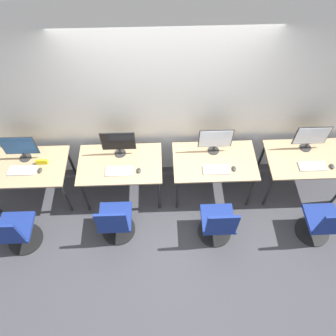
{
  "coord_description": "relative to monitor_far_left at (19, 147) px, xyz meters",
  "views": [
    {
      "loc": [
        -0.09,
        -2.35,
        4.4
      ],
      "look_at": [
        0.0,
        0.14,
        0.9
      ],
      "focal_mm": 35.0,
      "sensor_mm": 36.0,
      "label": 1
    }
  ],
  "objects": [
    {
      "name": "desk_right",
      "position": [
        2.65,
        -0.15,
        -0.32
      ],
      "size": [
        1.16,
        0.7,
        0.75
      ],
      "color": "tan",
      "rests_on": "ground_plane"
    },
    {
      "name": "keyboard_far_left",
      "position": [
        0.0,
        -0.23,
        -0.23
      ],
      "size": [
        0.37,
        0.16,
        0.02
      ],
      "color": "silver",
      "rests_on": "desk_far_left"
    },
    {
      "name": "office_chair_left",
      "position": [
        1.25,
        -0.85,
        -0.63
      ],
      "size": [
        0.48,
        0.48,
        0.88
      ],
      "color": "black",
      "rests_on": "ground_plane"
    },
    {
      "name": "monitor_far_right",
      "position": [
        3.97,
        0.04,
        0.0
      ],
      "size": [
        0.47,
        0.16,
        0.43
      ],
      "color": "#2D2D2D",
      "rests_on": "desk_far_right"
    },
    {
      "name": "monitor_far_left",
      "position": [
        0.0,
        0.0,
        0.0
      ],
      "size": [
        0.47,
        0.16,
        0.43
      ],
      "color": "#2D2D2D",
      "rests_on": "desk_far_left"
    },
    {
      "name": "keyboard_right",
      "position": [
        2.65,
        -0.31,
        -0.23
      ],
      "size": [
        0.37,
        0.16,
        0.02
      ],
      "color": "silver",
      "rests_on": "desk_right"
    },
    {
      "name": "office_chair_right",
      "position": [
        2.64,
        -0.93,
        -0.63
      ],
      "size": [
        0.48,
        0.48,
        0.88
      ],
      "color": "black",
      "rests_on": "ground_plane"
    },
    {
      "name": "monitor_right",
      "position": [
        2.65,
        0.03,
        0.0
      ],
      "size": [
        0.47,
        0.16,
        0.43
      ],
      "color": "#2D2D2D",
      "rests_on": "desk_right"
    },
    {
      "name": "office_chair_far_right",
      "position": [
        4.05,
        -0.98,
        -0.63
      ],
      "size": [
        0.48,
        0.48,
        0.88
      ],
      "color": "black",
      "rests_on": "ground_plane"
    },
    {
      "name": "wall_back",
      "position": [
        1.99,
        0.33,
        0.42
      ],
      "size": [
        12.0,
        0.05,
        2.8
      ],
      "color": "silver",
      "rests_on": "ground_plane"
    },
    {
      "name": "desk_left",
      "position": [
        1.32,
        -0.15,
        -0.32
      ],
      "size": [
        1.16,
        0.7,
        0.75
      ],
      "color": "tan",
      "rests_on": "ground_plane"
    },
    {
      "name": "mouse_right",
      "position": [
        2.89,
        -0.3,
        -0.22
      ],
      "size": [
        0.06,
        0.09,
        0.03
      ],
      "color": "#333333",
      "rests_on": "desk_right"
    },
    {
      "name": "placard_far_left",
      "position": [
        0.26,
        -0.11,
        -0.2
      ],
      "size": [
        0.16,
        0.03,
        0.08
      ],
      "color": "yellow",
      "rests_on": "desk_far_left"
    },
    {
      "name": "desk_far_left",
      "position": [
        -0.0,
        -0.15,
        -0.32
      ],
      "size": [
        1.16,
        0.7,
        0.75
      ],
      "color": "tan",
      "rests_on": "ground_plane"
    },
    {
      "name": "monitor_left",
      "position": [
        1.32,
        0.03,
        0.0
      ],
      "size": [
        0.47,
        0.16,
        0.43
      ],
      "color": "#2D2D2D",
      "rests_on": "desk_left"
    },
    {
      "name": "keyboard_far_right",
      "position": [
        3.97,
        -0.3,
        -0.23
      ],
      "size": [
        0.37,
        0.16,
        0.02
      ],
      "color": "silver",
      "rests_on": "desk_far_right"
    },
    {
      "name": "office_chair_far_left",
      "position": [
        -0.06,
        -0.96,
        -0.63
      ],
      "size": [
        0.48,
        0.48,
        0.88
      ],
      "color": "black",
      "rests_on": "ground_plane"
    },
    {
      "name": "mouse_left",
      "position": [
        1.59,
        -0.29,
        -0.22
      ],
      "size": [
        0.06,
        0.09,
        0.03
      ],
      "color": "#333333",
      "rests_on": "desk_left"
    },
    {
      "name": "keyboard_left",
      "position": [
        1.32,
        -0.28,
        -0.23
      ],
      "size": [
        0.37,
        0.16,
        0.02
      ],
      "color": "silver",
      "rests_on": "desk_left"
    },
    {
      "name": "ground_plane",
      "position": [
        1.99,
        -0.49,
        -0.98
      ],
      "size": [
        20.0,
        20.0,
        0.0
      ],
      "primitive_type": "plane",
      "color": "#3D3D42"
    },
    {
      "name": "mouse_far_left",
      "position": [
        0.25,
        -0.24,
        -0.22
      ],
      "size": [
        0.06,
        0.09,
        0.03
      ],
      "color": "#333333",
      "rests_on": "desk_far_left"
    },
    {
      "name": "mouse_far_right",
      "position": [
        4.24,
        -0.31,
        -0.22
      ],
      "size": [
        0.06,
        0.09,
        0.03
      ],
      "color": "#333333",
      "rests_on": "desk_far_right"
    },
    {
      "name": "desk_far_right",
      "position": [
        3.97,
        -0.15,
        -0.32
      ],
      "size": [
        1.16,
        0.7,
        0.75
      ],
      "color": "tan",
      "rests_on": "ground_plane"
    }
  ]
}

